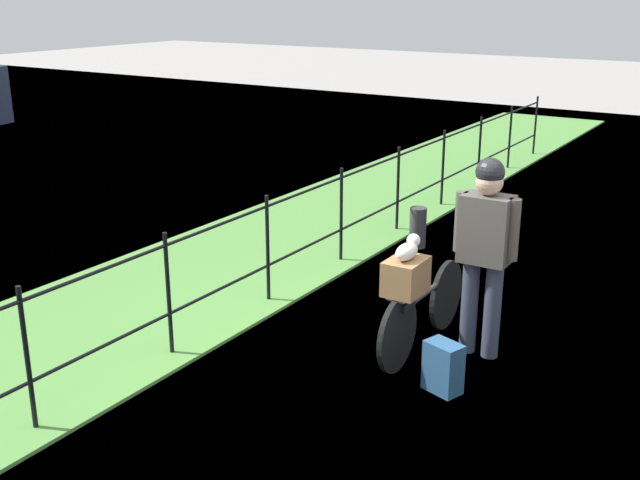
{
  "coord_description": "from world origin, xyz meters",
  "views": [
    {
      "loc": [
        -5.03,
        -2.18,
        2.95
      ],
      "look_at": [
        0.28,
        1.18,
        0.9
      ],
      "focal_mm": 43.63,
      "sensor_mm": 36.0,
      "label": 1
    }
  ],
  "objects_px": {
    "wooden_crate": "(406,276)",
    "terrier_dog": "(408,249)",
    "bicycle_main": "(422,312)",
    "cyclist_person": "(485,240)",
    "backpack_on_paving": "(443,367)",
    "mooring_bollard": "(418,227)"
  },
  "relations": [
    {
      "from": "wooden_crate",
      "to": "terrier_dog",
      "type": "distance_m",
      "value": 0.22
    },
    {
      "from": "bicycle_main",
      "to": "cyclist_person",
      "type": "xyz_separation_m",
      "value": [
        0.17,
        -0.45,
        0.67
      ]
    },
    {
      "from": "bicycle_main",
      "to": "cyclist_person",
      "type": "bearing_deg",
      "value": -68.9
    },
    {
      "from": "wooden_crate",
      "to": "terrier_dog",
      "type": "bearing_deg",
      "value": 0.53
    },
    {
      "from": "bicycle_main",
      "to": "cyclist_person",
      "type": "height_order",
      "value": "cyclist_person"
    },
    {
      "from": "wooden_crate",
      "to": "backpack_on_paving",
      "type": "relative_size",
      "value": 0.94
    },
    {
      "from": "wooden_crate",
      "to": "terrier_dog",
      "type": "height_order",
      "value": "terrier_dog"
    },
    {
      "from": "wooden_crate",
      "to": "cyclist_person",
      "type": "height_order",
      "value": "cyclist_person"
    },
    {
      "from": "mooring_bollard",
      "to": "bicycle_main",
      "type": "bearing_deg",
      "value": -153.84
    },
    {
      "from": "backpack_on_paving",
      "to": "mooring_bollard",
      "type": "height_order",
      "value": "mooring_bollard"
    },
    {
      "from": "terrier_dog",
      "to": "cyclist_person",
      "type": "distance_m",
      "value": 0.67
    },
    {
      "from": "terrier_dog",
      "to": "backpack_on_paving",
      "type": "xyz_separation_m",
      "value": [
        -0.26,
        -0.45,
        -0.79
      ]
    },
    {
      "from": "bicycle_main",
      "to": "terrier_dog",
      "type": "height_order",
      "value": "terrier_dog"
    },
    {
      "from": "wooden_crate",
      "to": "terrier_dog",
      "type": "xyz_separation_m",
      "value": [
        0.02,
        0.0,
        0.22
      ]
    },
    {
      "from": "terrier_dog",
      "to": "mooring_bollard",
      "type": "bearing_deg",
      "value": 23.5
    },
    {
      "from": "wooden_crate",
      "to": "backpack_on_paving",
      "type": "height_order",
      "value": "wooden_crate"
    },
    {
      "from": "cyclist_person",
      "to": "terrier_dog",
      "type": "bearing_deg",
      "value": 138.37
    },
    {
      "from": "mooring_bollard",
      "to": "wooden_crate",
      "type": "bearing_deg",
      "value": -156.68
    },
    {
      "from": "bicycle_main",
      "to": "mooring_bollard",
      "type": "xyz_separation_m",
      "value": [
        2.47,
        1.21,
        -0.09
      ]
    },
    {
      "from": "bicycle_main",
      "to": "terrier_dog",
      "type": "relative_size",
      "value": 5.12
    },
    {
      "from": "wooden_crate",
      "to": "backpack_on_paving",
      "type": "distance_m",
      "value": 0.77
    },
    {
      "from": "terrier_dog",
      "to": "cyclist_person",
      "type": "height_order",
      "value": "cyclist_person"
    }
  ]
}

